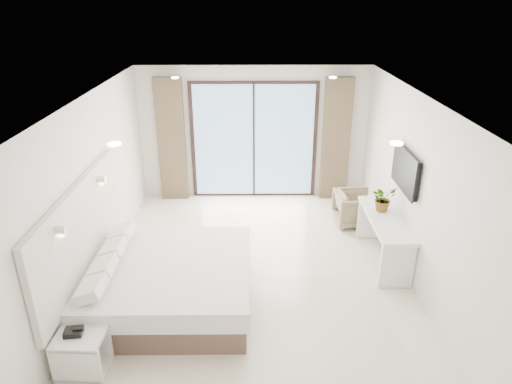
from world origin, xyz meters
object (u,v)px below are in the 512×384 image
(bed, at_px, (168,283))
(armchair, at_px, (354,207))
(console_desk, at_px, (385,229))
(nightstand, at_px, (82,353))

(bed, distance_m, armchair, 3.85)
(bed, relative_size, console_desk, 1.35)
(bed, bearing_deg, nightstand, -121.42)
(bed, height_order, armchair, bed)
(bed, bearing_deg, armchair, 37.71)
(bed, xyz_separation_m, console_desk, (3.24, 1.07, 0.24))
(nightstand, relative_size, console_desk, 0.34)
(nightstand, bearing_deg, console_desk, 32.55)
(bed, bearing_deg, console_desk, 18.34)
(bed, distance_m, nightstand, 1.45)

